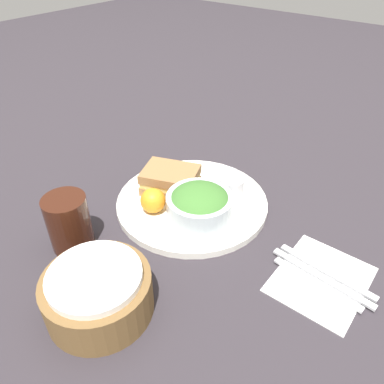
{
  "coord_description": "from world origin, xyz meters",
  "views": [
    {
      "loc": [
        -0.4,
        0.5,
        0.51
      ],
      "look_at": [
        0.0,
        0.0,
        0.03
      ],
      "focal_mm": 35.0,
      "sensor_mm": 36.0,
      "label": 1
    }
  ],
  "objects_px": {
    "fork": "(327,271)",
    "spoon": "(317,283)",
    "salad_bowl": "(200,205)",
    "plate": "(192,202)",
    "bread_basket": "(98,292)",
    "dressing_cup": "(231,186)",
    "drink_glass": "(69,223)",
    "sandwich": "(170,181)",
    "knife": "(322,277)"
  },
  "relations": [
    {
      "from": "fork",
      "to": "spoon",
      "type": "xyz_separation_m",
      "value": [
        0.0,
        0.04,
        0.0
      ]
    },
    {
      "from": "drink_glass",
      "to": "spoon",
      "type": "bearing_deg",
      "value": -154.77
    },
    {
      "from": "drink_glass",
      "to": "spoon",
      "type": "relative_size",
      "value": 0.67
    },
    {
      "from": "bread_basket",
      "to": "fork",
      "type": "relative_size",
      "value": 0.94
    },
    {
      "from": "plate",
      "to": "fork",
      "type": "xyz_separation_m",
      "value": [
        -0.31,
        0.01,
        -0.0
      ]
    },
    {
      "from": "salad_bowl",
      "to": "drink_glass",
      "type": "xyz_separation_m",
      "value": [
        0.16,
        0.19,
        0.0
      ]
    },
    {
      "from": "plate",
      "to": "dressing_cup",
      "type": "bearing_deg",
      "value": -127.29
    },
    {
      "from": "sandwich",
      "to": "dressing_cup",
      "type": "xyz_separation_m",
      "value": [
        -0.11,
        -0.07,
        -0.01
      ]
    },
    {
      "from": "salad_bowl",
      "to": "fork",
      "type": "bearing_deg",
      "value": -171.93
    },
    {
      "from": "salad_bowl",
      "to": "knife",
      "type": "bearing_deg",
      "value": -175.93
    },
    {
      "from": "plate",
      "to": "salad_bowl",
      "type": "xyz_separation_m",
      "value": [
        -0.05,
        0.04,
        0.04
      ]
    },
    {
      "from": "dressing_cup",
      "to": "drink_glass",
      "type": "height_order",
      "value": "drink_glass"
    },
    {
      "from": "salad_bowl",
      "to": "fork",
      "type": "xyz_separation_m",
      "value": [
        -0.25,
        -0.04,
        -0.05
      ]
    },
    {
      "from": "drink_glass",
      "to": "knife",
      "type": "relative_size",
      "value": 0.58
    },
    {
      "from": "drink_glass",
      "to": "spoon",
      "type": "xyz_separation_m",
      "value": [
        -0.41,
        -0.19,
        -0.05
      ]
    },
    {
      "from": "fork",
      "to": "plate",
      "type": "bearing_deg",
      "value": -176.63
    },
    {
      "from": "bread_basket",
      "to": "dressing_cup",
      "type": "bearing_deg",
      "value": -90.38
    },
    {
      "from": "salad_bowl",
      "to": "spoon",
      "type": "xyz_separation_m",
      "value": [
        -0.25,
        0.0,
        -0.05
      ]
    },
    {
      "from": "salad_bowl",
      "to": "spoon",
      "type": "height_order",
      "value": "salad_bowl"
    },
    {
      "from": "dressing_cup",
      "to": "fork",
      "type": "distance_m",
      "value": 0.27
    },
    {
      "from": "dressing_cup",
      "to": "fork",
      "type": "height_order",
      "value": "dressing_cup"
    },
    {
      "from": "spoon",
      "to": "fork",
      "type": "bearing_deg",
      "value": 90.0
    },
    {
      "from": "dressing_cup",
      "to": "bread_basket",
      "type": "distance_m",
      "value": 0.37
    },
    {
      "from": "plate",
      "to": "drink_glass",
      "type": "height_order",
      "value": "drink_glass"
    },
    {
      "from": "bread_basket",
      "to": "spoon",
      "type": "xyz_separation_m",
      "value": [
        -0.25,
        -0.26,
        -0.03
      ]
    },
    {
      "from": "plate",
      "to": "spoon",
      "type": "height_order",
      "value": "plate"
    },
    {
      "from": "plate",
      "to": "drink_glass",
      "type": "relative_size",
      "value": 2.97
    },
    {
      "from": "plate",
      "to": "bread_basket",
      "type": "height_order",
      "value": "bread_basket"
    },
    {
      "from": "dressing_cup",
      "to": "drink_glass",
      "type": "distance_m",
      "value": 0.34
    },
    {
      "from": "spoon",
      "to": "drink_glass",
      "type": "bearing_deg",
      "value": -149.9
    },
    {
      "from": "salad_bowl",
      "to": "spoon",
      "type": "bearing_deg",
      "value": 179.99
    },
    {
      "from": "bread_basket",
      "to": "spoon",
      "type": "distance_m",
      "value": 0.36
    },
    {
      "from": "plate",
      "to": "salad_bowl",
      "type": "bearing_deg",
      "value": 140.57
    },
    {
      "from": "bread_basket",
      "to": "salad_bowl",
      "type": "bearing_deg",
      "value": -90.43
    },
    {
      "from": "plate",
      "to": "knife",
      "type": "xyz_separation_m",
      "value": [
        -0.3,
        0.03,
        -0.0
      ]
    },
    {
      "from": "salad_bowl",
      "to": "dressing_cup",
      "type": "height_order",
      "value": "salad_bowl"
    },
    {
      "from": "plate",
      "to": "salad_bowl",
      "type": "relative_size",
      "value": 2.48
    },
    {
      "from": "dressing_cup",
      "to": "fork",
      "type": "bearing_deg",
      "value": 162.69
    },
    {
      "from": "knife",
      "to": "salad_bowl",
      "type": "bearing_deg",
      "value": -171.06
    },
    {
      "from": "bread_basket",
      "to": "fork",
      "type": "bearing_deg",
      "value": -131.11
    },
    {
      "from": "salad_bowl",
      "to": "bread_basket",
      "type": "height_order",
      "value": "salad_bowl"
    },
    {
      "from": "fork",
      "to": "knife",
      "type": "height_order",
      "value": "same"
    },
    {
      "from": "sandwich",
      "to": "knife",
      "type": "height_order",
      "value": "sandwich"
    },
    {
      "from": "sandwich",
      "to": "bread_basket",
      "type": "xyz_separation_m",
      "value": [
        -0.11,
        0.3,
        -0.0
      ]
    },
    {
      "from": "sandwich",
      "to": "drink_glass",
      "type": "distance_m",
      "value": 0.24
    },
    {
      "from": "fork",
      "to": "spoon",
      "type": "relative_size",
      "value": 1.11
    },
    {
      "from": "plate",
      "to": "knife",
      "type": "relative_size",
      "value": 1.72
    },
    {
      "from": "salad_bowl",
      "to": "fork",
      "type": "relative_size",
      "value": 0.73
    },
    {
      "from": "fork",
      "to": "salad_bowl",
      "type": "bearing_deg",
      "value": -167.06
    },
    {
      "from": "sandwich",
      "to": "bread_basket",
      "type": "relative_size",
      "value": 0.83
    }
  ]
}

